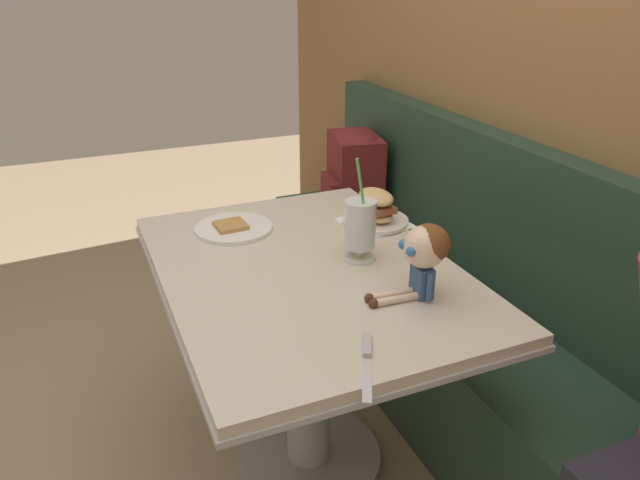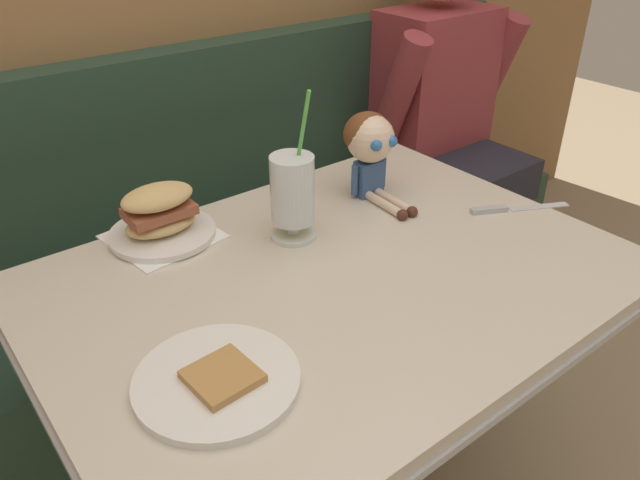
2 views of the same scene
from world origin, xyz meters
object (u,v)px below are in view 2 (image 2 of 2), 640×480
at_px(seated_doll, 370,143).
at_px(diner_patron, 441,100).
at_px(sandwich_plate, 160,218).
at_px(butter_knife, 503,209).
at_px(toast_plate, 218,380).
at_px(milkshake_glass, 293,192).

height_order(seated_doll, diner_patron, diner_patron).
height_order(sandwich_plate, butter_knife, sandwich_plate).
bearing_deg(butter_knife, seated_doll, 126.11).
height_order(toast_plate, diner_patron, diner_patron).
relative_size(sandwich_plate, seated_doll, 1.01).
relative_size(seated_doll, diner_patron, 0.27).
distance_m(milkshake_glass, sandwich_plate, 0.28).
xyz_separation_m(butter_knife, seated_doll, (-0.18, 0.25, 0.12)).
relative_size(milkshake_glass, butter_knife, 1.44).
bearing_deg(milkshake_glass, diner_patron, 24.67).
bearing_deg(milkshake_glass, seated_doll, 11.42).
distance_m(toast_plate, diner_patron, 1.44).
relative_size(toast_plate, diner_patron, 0.31).
relative_size(butter_knife, seated_doll, 0.98).
xyz_separation_m(milkshake_glass, diner_patron, (0.92, 0.42, -0.10)).
bearing_deg(milkshake_glass, toast_plate, -140.67).
distance_m(milkshake_glass, diner_patron, 1.01).
distance_m(sandwich_plate, butter_knife, 0.75).
xyz_separation_m(sandwich_plate, seated_doll, (0.47, -0.11, 0.08)).
distance_m(toast_plate, sandwich_plate, 0.47).
xyz_separation_m(toast_plate, milkshake_glass, (0.34, 0.28, 0.09)).
height_order(milkshake_glass, sandwich_plate, milkshake_glass).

